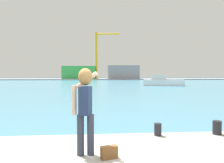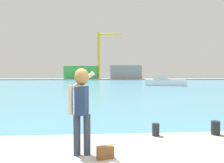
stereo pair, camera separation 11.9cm
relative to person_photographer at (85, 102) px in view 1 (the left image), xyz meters
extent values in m
plane|color=#334751|center=(0.82, 49.49, -1.75)|extent=(220.00, 220.00, 0.00)
cube|color=teal|center=(0.82, 51.49, -1.74)|extent=(140.00, 100.00, 0.02)
cube|color=gray|center=(0.82, 91.49, -1.57)|extent=(140.00, 20.00, 0.37)
cylinder|color=#2D3342|center=(-0.09, 0.00, -0.66)|extent=(0.14, 0.14, 0.82)
cylinder|color=#2D3342|center=(0.11, 0.00, -0.66)|extent=(0.14, 0.14, 0.82)
cube|color=#1E2D4C|center=(0.01, 0.00, 0.03)|extent=(0.27, 0.37, 0.56)
sphere|color=#E0B293|center=(0.01, 0.00, 0.49)|extent=(0.22, 0.22, 0.22)
ellipsoid|color=olive|center=(0.01, -0.02, 0.50)|extent=(0.28, 0.26, 0.34)
cylinder|color=#E0B293|center=(-0.21, 0.00, 0.04)|extent=(0.09, 0.09, 0.58)
cylinder|color=#E0B293|center=(0.01, 0.22, 0.41)|extent=(0.53, 0.19, 0.40)
cube|color=black|center=(0.03, 0.34, 0.58)|extent=(0.03, 0.07, 0.14)
cube|color=brown|center=(0.47, -0.22, -0.95)|extent=(0.35, 0.23, 0.24)
cylinder|color=black|center=(1.85, 1.22, -0.90)|extent=(0.19, 0.19, 0.33)
cylinder|color=black|center=(3.48, 1.21, -0.88)|extent=(0.23, 0.23, 0.37)
cube|color=white|center=(13.86, 37.34, -1.12)|extent=(8.13, 4.64, 1.21)
cube|color=silver|center=(12.94, 37.66, -0.05)|extent=(3.13, 2.46, 0.94)
cube|color=green|center=(-6.52, 90.82, 1.33)|extent=(14.06, 8.25, 5.44)
cube|color=gray|center=(12.65, 91.24, 1.47)|extent=(13.41, 11.59, 5.71)
cylinder|color=yellow|center=(1.05, 88.98, 8.59)|extent=(1.00, 1.00, 19.96)
cylinder|color=yellow|center=(5.89, 88.16, 17.77)|extent=(9.80, 2.33, 0.70)
camera|label=1|loc=(0.19, -4.30, 0.56)|focal=34.55mm
camera|label=2|loc=(0.31, -4.31, 0.56)|focal=34.55mm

